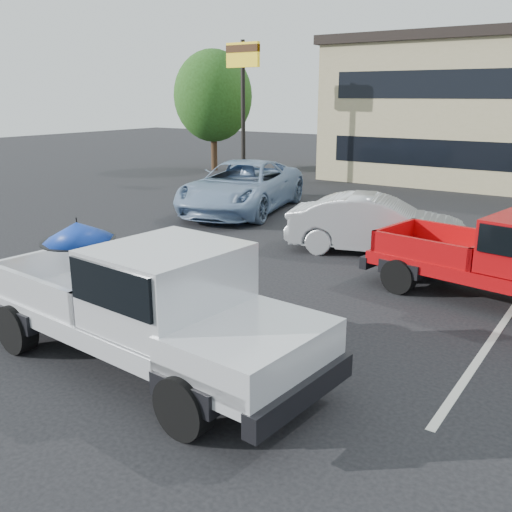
# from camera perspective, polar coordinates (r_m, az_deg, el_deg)

# --- Properties ---
(ground) EXTENTS (90.00, 90.00, 0.00)m
(ground) POSITION_cam_1_polar(r_m,az_deg,el_deg) (8.82, -1.05, -9.67)
(ground) COLOR black
(ground) RESTS_ON ground
(stripe_left) EXTENTS (0.12, 5.00, 0.01)m
(stripe_left) POSITION_cam_1_polar(r_m,az_deg,el_deg) (12.02, -7.25, -2.71)
(stripe_left) COLOR silver
(stripe_left) RESTS_ON ground
(stripe_right) EXTENTS (0.12, 5.00, 0.01)m
(stripe_right) POSITION_cam_1_polar(r_m,az_deg,el_deg) (9.44, 21.69, -9.07)
(stripe_right) COLOR silver
(stripe_right) RESTS_ON ground
(motel_sign) EXTENTS (1.60, 0.22, 6.00)m
(motel_sign) POSITION_cam_1_polar(r_m,az_deg,el_deg) (25.18, -1.32, 17.77)
(motel_sign) COLOR black
(motel_sign) RESTS_ON ground
(tree_left) EXTENTS (3.96, 3.96, 6.02)m
(tree_left) POSITION_cam_1_polar(r_m,az_deg,el_deg) (29.97, -4.32, 15.66)
(tree_left) COLOR #332114
(tree_left) RESTS_ON ground
(silver_pickup) EXTENTS (5.82, 2.44, 2.06)m
(silver_pickup) POSITION_cam_1_polar(r_m,az_deg,el_deg) (8.00, -9.89, -4.50)
(silver_pickup) COLOR black
(silver_pickup) RESTS_ON ground
(silver_sedan) EXTENTS (4.57, 2.65, 1.42)m
(silver_sedan) POSITION_cam_1_polar(r_m,az_deg,el_deg) (14.38, 11.93, 3.09)
(silver_sedan) COLOR #ACAFB3
(silver_sedan) RESTS_ON ground
(blue_suv) EXTENTS (4.12, 6.50, 1.67)m
(blue_suv) POSITION_cam_1_polar(r_m,az_deg,el_deg) (19.20, -1.38, 6.95)
(blue_suv) COLOR #7D98BA
(blue_suv) RESTS_ON ground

